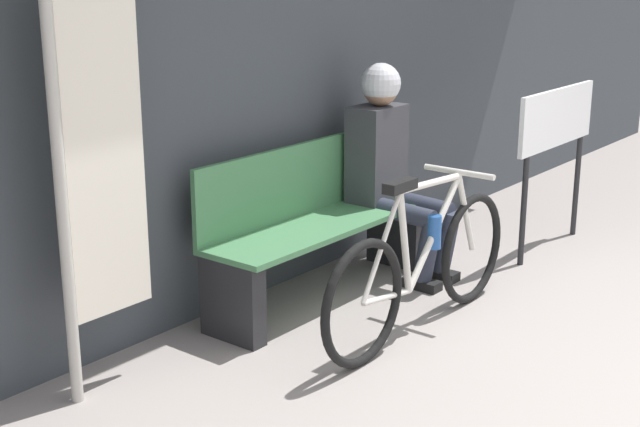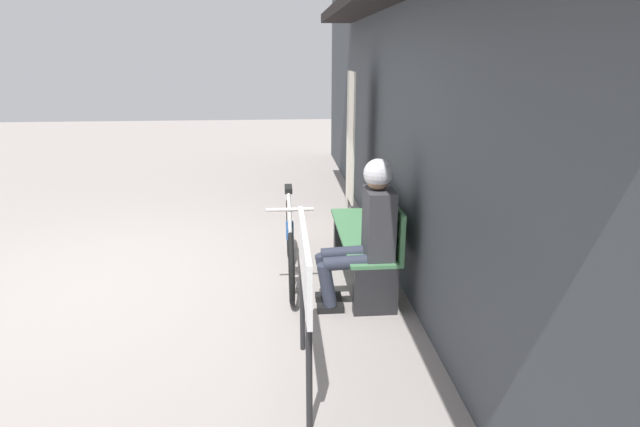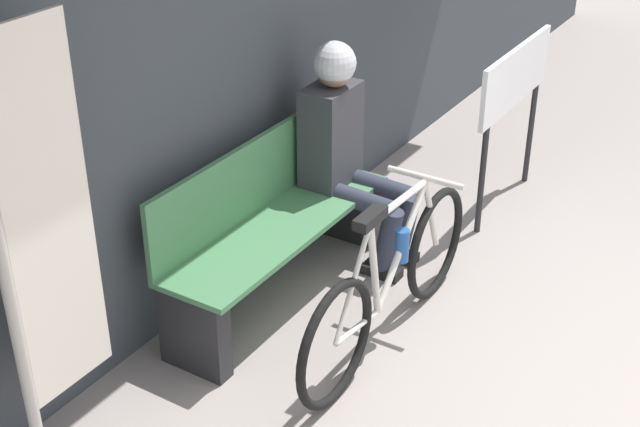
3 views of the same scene
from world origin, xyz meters
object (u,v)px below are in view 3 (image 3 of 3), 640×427
(bicycle, at_px, (391,282))
(banner_pole, at_px, (37,238))
(park_bench_near, at_px, (272,230))
(signboard, at_px, (515,88))
(person_seated, at_px, (345,140))

(bicycle, bearing_deg, banner_pole, 151.45)
(park_bench_near, height_order, signboard, signboard)
(bicycle, height_order, signboard, signboard)
(person_seated, bearing_deg, signboard, -28.33)
(park_bench_near, xyz_separation_m, person_seated, (0.56, -0.11, 0.32))
(person_seated, xyz_separation_m, banner_pole, (-1.98, 0.13, 0.33))
(person_seated, distance_m, banner_pole, 2.01)
(banner_pole, height_order, signboard, banner_pole)
(bicycle, height_order, banner_pole, banner_pole)
(bicycle, distance_m, banner_pole, 1.71)
(park_bench_near, relative_size, bicycle, 0.95)
(person_seated, bearing_deg, banner_pole, 176.16)
(bicycle, relative_size, signboard, 1.56)
(signboard, bearing_deg, person_seated, 151.67)
(person_seated, bearing_deg, park_bench_near, 169.31)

